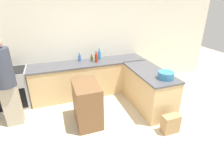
{
  "coord_description": "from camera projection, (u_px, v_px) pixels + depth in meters",
  "views": [
    {
      "loc": [
        -0.88,
        -2.22,
        2.39
      ],
      "look_at": [
        0.24,
        0.93,
        0.95
      ],
      "focal_mm": 28.0,
      "sensor_mm": 36.0,
      "label": 1
    }
  ],
  "objects": [
    {
      "name": "ground_plane",
      "position": [
        117.0,
        144.0,
        3.14
      ],
      "size": [
        14.0,
        14.0,
        0.0
      ],
      "primitive_type": "plane",
      "color": "beige"
    },
    {
      "name": "wall_back",
      "position": [
        85.0,
        42.0,
        4.63
      ],
      "size": [
        8.0,
        0.06,
        2.7
      ],
      "color": "silver",
      "rests_on": "ground_plane"
    },
    {
      "name": "counter_back",
      "position": [
        90.0,
        78.0,
        4.68
      ],
      "size": [
        3.0,
        0.68,
        0.9
      ],
      "color": "#D6B27A",
      "rests_on": "ground_plane"
    },
    {
      "name": "counter_peninsula",
      "position": [
        148.0,
        89.0,
        4.12
      ],
      "size": [
        0.69,
        1.51,
        0.9
      ],
      "color": "#D6B27A",
      "rests_on": "ground_plane"
    },
    {
      "name": "range_oven",
      "position": [
        12.0,
        89.0,
        4.11
      ],
      "size": [
        0.74,
        0.62,
        0.91
      ],
      "color": "#ADADB2",
      "rests_on": "ground_plane"
    },
    {
      "name": "island_table",
      "position": [
        87.0,
        104.0,
        3.54
      ],
      "size": [
        0.48,
        0.75,
        0.88
      ],
      "color": "brown",
      "rests_on": "ground_plane"
    },
    {
      "name": "mixing_bowl",
      "position": [
        166.0,
        75.0,
        3.54
      ],
      "size": [
        0.32,
        0.32,
        0.14
      ],
      "color": "teal",
      "rests_on": "counter_peninsula"
    },
    {
      "name": "hot_sauce_bottle",
      "position": [
        96.0,
        58.0,
        4.46
      ],
      "size": [
        0.08,
        0.08,
        0.28
      ],
      "color": "red",
      "rests_on": "counter_back"
    },
    {
      "name": "olive_oil_bottle",
      "position": [
        92.0,
        58.0,
        4.56
      ],
      "size": [
        0.06,
        0.06,
        0.18
      ],
      "color": "#475B1E",
      "rests_on": "counter_back"
    },
    {
      "name": "water_bottle_blue",
      "position": [
        80.0,
        58.0,
        4.55
      ],
      "size": [
        0.07,
        0.07,
        0.22
      ],
      "color": "#386BB7",
      "rests_on": "counter_back"
    },
    {
      "name": "dish_soap_bottle",
      "position": [
        99.0,
        55.0,
        4.68
      ],
      "size": [
        0.08,
        0.08,
        0.29
      ],
      "color": "#338CBF",
      "rests_on": "counter_back"
    },
    {
      "name": "person_by_range",
      "position": [
        6.0,
        81.0,
        3.29
      ],
      "size": [
        0.34,
        0.34,
        1.8
      ],
      "color": "#ADA38E",
      "rests_on": "ground_plane"
    },
    {
      "name": "paper_bag",
      "position": [
        171.0,
        124.0,
        3.36
      ],
      "size": [
        0.34,
        0.18,
        0.37
      ],
      "color": "#A88456",
      "rests_on": "ground_plane"
    }
  ]
}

